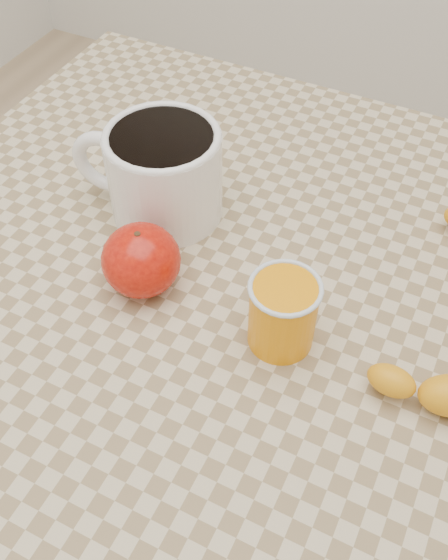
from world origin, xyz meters
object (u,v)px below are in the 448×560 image
at_px(orange_juice_glass, 283,313).
at_px(table, 224,342).
at_px(apple, 141,260).
at_px(coffee_mug, 161,170).

bearing_deg(orange_juice_glass, table, 159.47).
xyz_separation_m(orange_juice_glass, apple, (-0.15, 0.00, -0.00)).
height_order(table, coffee_mug, coffee_mug).
xyz_separation_m(table, apple, (-0.08, -0.03, 0.12)).
relative_size(table, coffee_mug, 4.46).
distance_m(orange_juice_glass, apple, 0.15).
distance_m(table, orange_juice_glass, 0.15).
bearing_deg(coffee_mug, table, -35.37).
distance_m(coffee_mug, apple, 0.11).
bearing_deg(apple, orange_juice_glass, -0.76).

